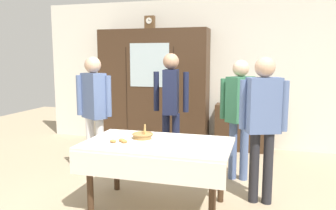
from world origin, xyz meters
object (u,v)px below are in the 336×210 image
tea_cup_mid_right (155,140)px  book_stack (245,103)px  dining_table (157,152)px  bookshelf_low (244,128)px  spoon_center (147,134)px  person_behind_table_right (240,108)px  wall_cabinet (154,88)px  person_behind_table_left (94,104)px  spoon_near_right (222,142)px  tea_cup_near_right (202,147)px  tea_cup_far_left (198,142)px  spoon_mid_left (100,141)px  person_by_cabinet (171,100)px  pastry_plate (119,143)px  tea_cup_far_right (120,134)px  person_near_right_end (263,116)px  mantel_clock (150,23)px  bread_basket (143,135)px

tea_cup_mid_right → book_stack: bearing=73.2°
dining_table → bookshelf_low: bearing=73.6°
spoon_center → person_behind_table_right: (1.02, 0.79, 0.24)m
wall_cabinet → tea_cup_mid_right: (0.88, -2.59, -0.31)m
person_behind_table_left → spoon_near_right: bearing=-16.6°
book_stack → tea_cup_mid_right: 2.76m
bookshelf_low → tea_cup_near_right: size_ratio=7.79×
tea_cup_far_left → spoon_mid_left: size_ratio=1.09×
wall_cabinet → dining_table: bearing=-70.8°
spoon_mid_left → person_behind_table_left: (-0.54, 0.88, 0.27)m
tea_cup_mid_right → person_by_cabinet: bearing=97.8°
tea_cup_far_left → pastry_plate: size_ratio=0.46×
person_behind_table_left → person_by_cabinet: person_by_cabinet is taller
person_behind_table_right → tea_cup_mid_right: bearing=-125.0°
spoon_center → dining_table: bearing=-56.8°
tea_cup_far_right → person_near_right_end: person_near_right_end is taller
person_by_cabinet → person_near_right_end: (1.28, -0.81, -0.04)m
bookshelf_low → person_behind_table_left: person_behind_table_left is taller
wall_cabinet → spoon_near_right: 2.87m
spoon_mid_left → book_stack: bearing=63.5°
person_behind_table_right → tea_cup_near_right: bearing=-101.8°
tea_cup_mid_right → tea_cup_far_left: size_ratio=1.00×
tea_cup_far_left → tea_cup_mid_right: bearing=-175.0°
spoon_near_right → person_behind_table_right: (0.11, 0.94, 0.24)m
person_behind_table_right → mantel_clock: bearing=140.5°
person_near_right_end → spoon_center: bearing=-175.5°
pastry_plate → spoon_mid_left: pastry_plate is taller
dining_table → person_near_right_end: person_near_right_end is taller
person_behind_table_left → spoon_mid_left: bearing=-58.2°
spoon_center → person_behind_table_left: (-0.91, 0.39, 0.27)m
wall_cabinet → person_near_right_end: 2.91m
person_by_cabinet → person_behind_table_right: size_ratio=1.06×
tea_cup_mid_right → person_behind_table_left: 1.37m
wall_cabinet → bread_basket: size_ratio=8.97×
tea_cup_far_left → spoon_near_right: tea_cup_far_left is taller
tea_cup_near_right → bread_basket: bearing=158.6°
person_near_right_end → book_stack: bearing=98.0°
tea_cup_far_left → spoon_center: 0.75m
mantel_clock → spoon_mid_left: size_ratio=2.02×
dining_table → tea_cup_far_left: (0.44, 0.04, 0.13)m
tea_cup_near_right → pastry_plate: (-0.89, -0.01, -0.02)m
tea_cup_mid_right → spoon_mid_left: 0.59m
person_behind_table_right → wall_cabinet: bearing=139.5°
book_stack → tea_cup_far_left: size_ratio=1.53×
tea_cup_near_right → tea_cup_mid_right: bearing=165.6°
tea_cup_far_left → person_by_cabinet: 1.41m
spoon_mid_left → person_by_cabinet: (0.41, 1.40, 0.30)m
person_near_right_end → person_by_cabinet: bearing=147.7°
wall_cabinet → spoon_mid_left: (0.30, -2.71, -0.34)m
mantel_clock → person_behind_table_right: (1.75, -1.44, -1.29)m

